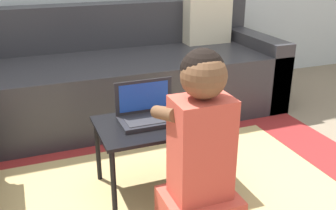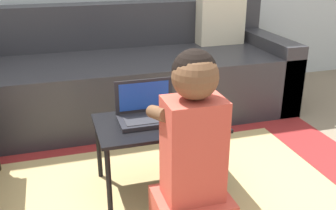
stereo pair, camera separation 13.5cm
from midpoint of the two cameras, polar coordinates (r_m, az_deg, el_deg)
ground_plane at (r=1.96m, az=5.72°, el=-13.68°), size 16.00×16.00×0.00m
area_rug at (r=1.91m, az=2.46°, el=-14.56°), size 2.38×1.76×0.01m
couch at (r=2.87m, az=-3.74°, el=4.32°), size 2.24×0.88×0.79m
laptop_desk at (r=1.90m, az=0.72°, el=-3.57°), size 0.60×0.38×0.36m
laptop at (r=1.88m, az=-0.95°, el=-1.32°), size 0.29×0.18×0.19m
computer_mouse at (r=1.90m, az=5.37°, el=-1.74°), size 0.07×0.09×0.04m
person_seated at (r=1.57m, az=6.08°, el=-7.31°), size 0.31×0.36×0.80m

